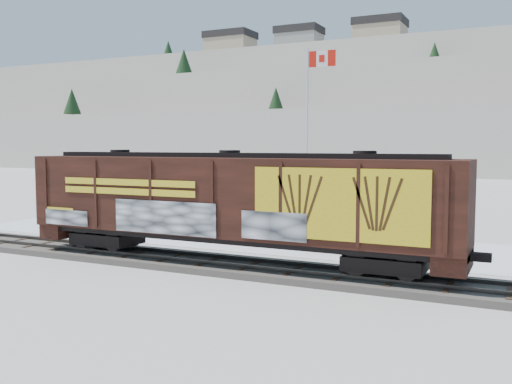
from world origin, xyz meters
The scene contains 9 objects.
ground centered at (0.00, 0.00, 0.00)m, with size 500.00×500.00×0.00m, color white.
rail_track centered at (0.00, 0.00, 0.15)m, with size 50.00×3.40×0.43m.
parking_strip centered at (0.00, 7.50, 0.01)m, with size 40.00×8.00×0.03m, color white.
hillside centered at (-0.05, 139.79, 14.37)m, with size 360.00×110.00×93.00m.
hopper_railcar centered at (0.94, -0.01, 2.99)m, with size 19.49×3.06×4.58m.
flagpole centered at (-0.43, 13.26, 4.24)m, with size 2.30×0.90×11.48m.
car_silver centered at (-5.62, 7.36, 0.70)m, with size 1.57×3.91×1.33m, color #AAADB1.
car_white centered at (-4.61, 6.80, 0.71)m, with size 1.43×4.11×1.35m, color white.
car_dark centered at (4.57, 5.80, 0.77)m, with size 2.07×5.08×1.47m, color black.
Camera 1 is at (12.47, -21.39, 5.33)m, focal length 40.00 mm.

